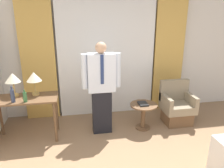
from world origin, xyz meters
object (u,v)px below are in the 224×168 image
at_px(desk, 25,105).
at_px(table_lamp_right, 34,78).
at_px(bottle_by_lamp, 25,97).
at_px(table_lamp_left, 13,79).
at_px(book, 143,104).
at_px(armchair, 177,107).
at_px(bottle_near_edge, 13,96).
at_px(person, 101,86).
at_px(side_table, 143,112).

relative_size(desk, table_lamp_right, 2.68).
xyz_separation_m(desk, bottle_by_lamp, (0.05, -0.19, 0.21)).
xyz_separation_m(table_lamp_left, table_lamp_right, (0.35, 0.00, 0.00)).
bearing_deg(desk, bottle_by_lamp, -73.63).
relative_size(bottle_by_lamp, book, 0.91).
distance_m(desk, armchair, 2.92).
bearing_deg(bottle_near_edge, armchair, 4.77).
xyz_separation_m(armchair, book, (-0.77, -0.12, 0.19)).
relative_size(armchair, book, 3.84).
bearing_deg(person, table_lamp_right, 173.71).
xyz_separation_m(armchair, side_table, (-0.75, -0.12, 0.01)).
xyz_separation_m(bottle_near_edge, bottle_by_lamp, (0.19, -0.02, -0.03)).
xyz_separation_m(desk, table_lamp_right, (0.17, 0.12, 0.45)).
bearing_deg(book, person, 178.29).
relative_size(table_lamp_right, person, 0.24).
bearing_deg(armchair, book, -171.12).
height_order(person, book, person).
bearing_deg(armchair, bottle_near_edge, -175.23).
xyz_separation_m(table_lamp_right, person, (1.17, -0.13, -0.18)).
bearing_deg(table_lamp_left, bottle_near_edge, -82.80).
distance_m(table_lamp_right, armchair, 2.84).
distance_m(desk, side_table, 2.17).
relative_size(bottle_near_edge, bottle_by_lamp, 1.33).
distance_m(table_lamp_left, bottle_by_lamp, 0.45).
bearing_deg(bottle_near_edge, table_lamp_left, 97.20).
height_order(table_lamp_left, bottle_near_edge, table_lamp_left).
xyz_separation_m(person, armchair, (1.56, 0.10, -0.59)).
relative_size(table_lamp_left, book, 1.84).
bearing_deg(side_table, desk, 179.26).
relative_size(bottle_by_lamp, person, 0.12).
distance_m(table_lamp_left, person, 1.53).
bearing_deg(armchair, person, -176.45).
height_order(table_lamp_right, bottle_near_edge, table_lamp_right).
bearing_deg(table_lamp_left, side_table, -3.69).
bearing_deg(armchair, bottle_by_lamp, -174.45).
bearing_deg(desk, bottle_near_edge, -130.31).
bearing_deg(bottle_near_edge, desk, 49.69).
distance_m(table_lamp_right, person, 1.19).
bearing_deg(book, desk, 179.19).
bearing_deg(table_lamp_left, bottle_by_lamp, -53.37).
relative_size(desk, bottle_by_lamp, 5.44).
bearing_deg(side_table, table_lamp_right, 175.66).
height_order(desk, book, desk).
distance_m(bottle_by_lamp, person, 1.30).
relative_size(person, armchair, 1.97).
bearing_deg(person, table_lamp_left, 175.15).
bearing_deg(armchair, side_table, -171.09).
xyz_separation_m(bottle_near_edge, book, (2.27, 0.13, -0.38)).
relative_size(table_lamp_left, armchair, 0.48).
distance_m(desk, person, 1.37).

